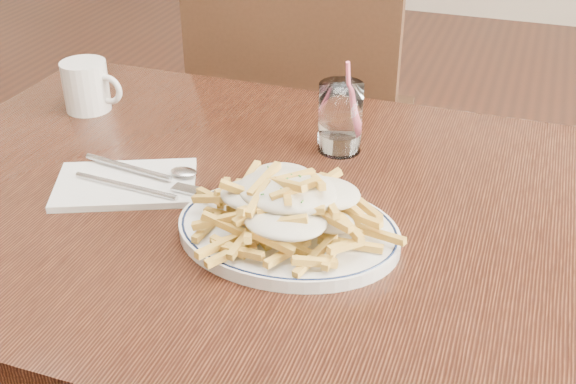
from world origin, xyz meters
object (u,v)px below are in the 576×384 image
at_px(table, 282,246).
at_px(chair_far, 302,111).
at_px(coffee_mug, 87,86).
at_px(water_glass, 340,122).
at_px(loaded_fries, 288,199).
at_px(fries_plate, 288,231).

distance_m(table, chair_far, 0.71).
bearing_deg(coffee_mug, table, -23.03).
bearing_deg(water_glass, table, -100.36).
distance_m(chair_far, water_glass, 0.59).
distance_m(chair_far, loaded_fries, 0.83).
height_order(table, fries_plate, fries_plate).
bearing_deg(loaded_fries, water_glass, 91.33).
bearing_deg(coffee_mug, water_glass, -0.30).
xyz_separation_m(fries_plate, coffee_mug, (-0.47, 0.27, 0.03)).
relative_size(chair_far, water_glass, 6.60).
height_order(table, loaded_fries, loaded_fries).
bearing_deg(chair_far, loaded_fries, -72.98).
relative_size(loaded_fries, coffee_mug, 2.52).
height_order(table, water_glass, water_glass).
xyz_separation_m(water_glass, coffee_mug, (-0.47, 0.00, -0.01)).
xyz_separation_m(chair_far, coffee_mug, (-0.24, -0.49, 0.22)).
height_order(fries_plate, loaded_fries, loaded_fries).
distance_m(table, water_glass, 0.22).
distance_m(loaded_fries, water_glass, 0.27).
bearing_deg(table, loaded_fries, -64.79).
bearing_deg(table, water_glass, 79.64).
xyz_separation_m(chair_far, water_glass, (0.23, -0.49, 0.22)).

